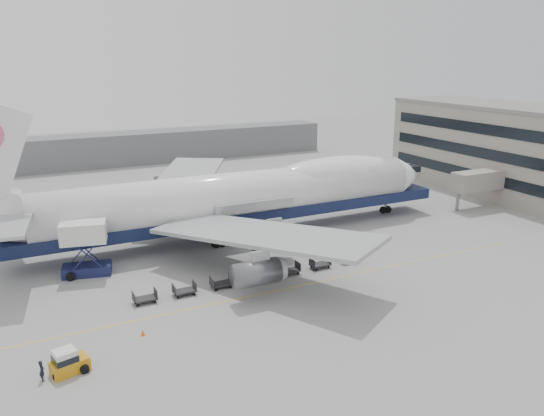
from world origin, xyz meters
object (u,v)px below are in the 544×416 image
airliner (242,196)px  ground_worker (42,371)px  catering_truck (85,246)px  baggage_tug (68,363)px

airliner → ground_worker: airliner is taller
ground_worker → catering_truck: bearing=-21.1°
catering_truck → ground_worker: 20.72m
catering_truck → ground_worker: size_ratio=3.68×
baggage_tug → ground_worker: size_ratio=1.83×
airliner → baggage_tug: airliner is taller
airliner → baggage_tug: size_ratio=21.96×
airliner → ground_worker: (-26.92, -24.32, -4.79)m
baggage_tug → ground_worker: baggage_tug is taller
airliner → catering_truck: (-20.99, -4.64, -2.17)m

